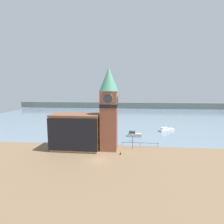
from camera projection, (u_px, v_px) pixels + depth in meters
ground_plane at (98, 160)px, 39.77m from camera, size 160.00×160.00×0.00m
water at (118, 115)px, 109.79m from camera, size 160.00×120.00×0.00m
far_shoreline at (121, 105)px, 148.93m from camera, size 180.00×3.00×5.00m
pier_railing at (140, 143)px, 49.21m from camera, size 10.52×0.08×1.09m
clock_tower at (109, 107)px, 45.50m from camera, size 4.93×4.93×21.64m
pier_building at (76, 131)px, 46.94m from camera, size 12.80×7.27×9.54m
boat_near at (134, 134)px, 59.67m from camera, size 4.80×2.16×1.87m
boat_far at (166, 130)px, 67.12m from camera, size 6.36×4.72×1.61m
mooring_bollard_near at (121, 153)px, 43.10m from camera, size 0.32×0.32×0.61m
mooring_bollard_far at (115, 150)px, 45.54m from camera, size 0.29×0.29×0.76m
lamp_post at (133, 139)px, 46.88m from camera, size 0.32×0.32×4.02m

